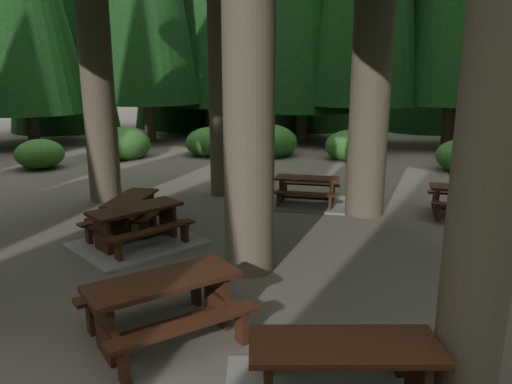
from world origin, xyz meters
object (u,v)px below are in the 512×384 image
(picnic_table_b, at_px, (131,208))
(picnic_table_e, at_px, (164,299))
(picnic_table_d, at_px, (467,197))
(picnic_table_c, at_px, (307,195))
(picnic_table_f, at_px, (137,232))

(picnic_table_b, height_order, picnic_table_e, picnic_table_e)
(picnic_table_b, height_order, picnic_table_d, same)
(picnic_table_d, height_order, picnic_table_e, picnic_table_e)
(picnic_table_b, xyz_separation_m, picnic_table_c, (3.22, 3.06, -0.25))
(picnic_table_b, distance_m, picnic_table_e, 4.72)
(picnic_table_e, xyz_separation_m, picnic_table_f, (-2.12, 2.98, -0.29))
(picnic_table_c, distance_m, picnic_table_f, 4.71)
(picnic_table_c, relative_size, picnic_table_f, 0.74)
(picnic_table_c, bearing_deg, picnic_table_f, -127.78)
(picnic_table_d, xyz_separation_m, picnic_table_e, (-4.24, -6.89, 0.08))
(picnic_table_d, height_order, picnic_table_f, picnic_table_f)
(picnic_table_c, xyz_separation_m, picnic_table_f, (-2.60, -3.93, 0.04))
(picnic_table_d, distance_m, picnic_table_e, 8.09)
(picnic_table_c, height_order, picnic_table_f, picnic_table_f)
(picnic_table_d, bearing_deg, picnic_table_c, 177.66)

